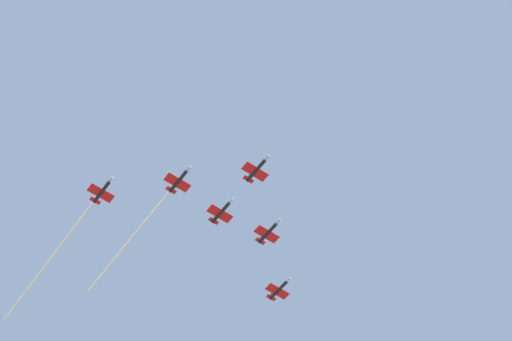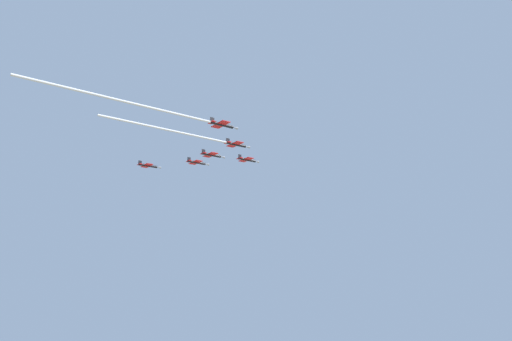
{
  "view_description": "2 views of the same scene",
  "coord_description": "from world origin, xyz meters",
  "px_view_note": "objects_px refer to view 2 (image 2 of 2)",
  "views": [
    {
      "loc": [
        56.62,
        -126.37,
        3.91
      ],
      "look_at": [
        -1.62,
        -8.06,
        206.07
      ],
      "focal_mm": 55.99,
      "sensor_mm": 36.0,
      "label": 1
    },
    {
      "loc": [
        -171.97,
        -98.85,
        150.87
      ],
      "look_at": [
        3.39,
        -10.16,
        201.86
      ],
      "focal_mm": 30.73,
      "sensor_mm": 36.0,
      "label": 2
    }
  ],
  "objects_px": {
    "jet_starboard_inner": "(196,136)",
    "jet_center_rear": "(161,110)",
    "jet_port_inner": "(197,162)",
    "jet_port_outer": "(212,155)",
    "jet_lead": "(247,160)",
    "jet_starboard_outer": "(148,166)"
  },
  "relations": [
    {
      "from": "jet_port_outer",
      "to": "jet_center_rear",
      "type": "xyz_separation_m",
      "value": [
        -49.94,
        -12.15,
        0.27
      ]
    },
    {
      "from": "jet_center_rear",
      "to": "jet_starboard_outer",
      "type": "bearing_deg",
      "value": 161.1
    },
    {
      "from": "jet_lead",
      "to": "jet_port_inner",
      "type": "relative_size",
      "value": 1.0
    },
    {
      "from": "jet_starboard_inner",
      "to": "jet_lead",
      "type": "bearing_deg",
      "value": 115.68
    },
    {
      "from": "jet_lead",
      "to": "jet_center_rear",
      "type": "xyz_separation_m",
      "value": [
        -66.48,
        -3.46,
        -0.66
      ]
    },
    {
      "from": "jet_starboard_inner",
      "to": "jet_center_rear",
      "type": "distance_m",
      "value": 27.72
    },
    {
      "from": "jet_lead",
      "to": "jet_port_inner",
      "type": "height_order",
      "value": "jet_lead"
    },
    {
      "from": "jet_port_outer",
      "to": "jet_center_rear",
      "type": "bearing_deg",
      "value": -48.61
    },
    {
      "from": "jet_port_outer",
      "to": "jet_starboard_outer",
      "type": "xyz_separation_m",
      "value": [
        2.27,
        37.19,
        0.28
      ]
    },
    {
      "from": "jet_port_inner",
      "to": "jet_center_rear",
      "type": "bearing_deg",
      "value": -38.3
    },
    {
      "from": "jet_port_inner",
      "to": "jet_port_outer",
      "type": "xyz_separation_m",
      "value": [
        -9.41,
        -14.25,
        -0.75
      ]
    },
    {
      "from": "jet_starboard_outer",
      "to": "jet_port_outer",
      "type": "bearing_deg",
      "value": 24.23
    },
    {
      "from": "jet_lead",
      "to": "jet_port_outer",
      "type": "relative_size",
      "value": 1.0
    },
    {
      "from": "jet_lead",
      "to": "jet_center_rear",
      "type": "relative_size",
      "value": 0.17
    },
    {
      "from": "jet_starboard_outer",
      "to": "jet_center_rear",
      "type": "height_order",
      "value": "jet_center_rear"
    },
    {
      "from": "jet_starboard_inner",
      "to": "jet_port_outer",
      "type": "bearing_deg",
      "value": 135.57
    },
    {
      "from": "jet_port_outer",
      "to": "jet_starboard_outer",
      "type": "distance_m",
      "value": 37.26
    },
    {
      "from": "jet_port_inner",
      "to": "jet_starboard_inner",
      "type": "relative_size",
      "value": 0.2
    },
    {
      "from": "jet_port_inner",
      "to": "jet_port_outer",
      "type": "bearing_deg",
      "value": -5.71
    },
    {
      "from": "jet_lead",
      "to": "jet_starboard_outer",
      "type": "relative_size",
      "value": 1.0
    },
    {
      "from": "jet_starboard_inner",
      "to": "jet_center_rear",
      "type": "relative_size",
      "value": 0.85
    },
    {
      "from": "jet_center_rear",
      "to": "jet_port_inner",
      "type": "bearing_deg",
      "value": 141.7
    }
  ]
}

